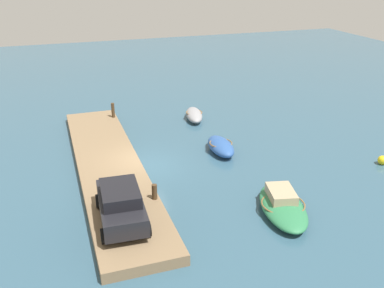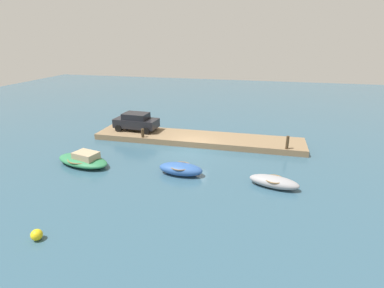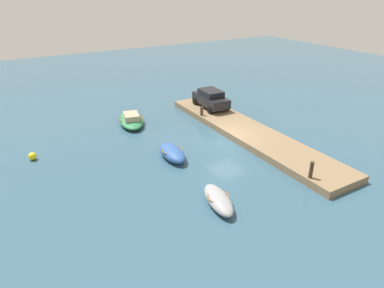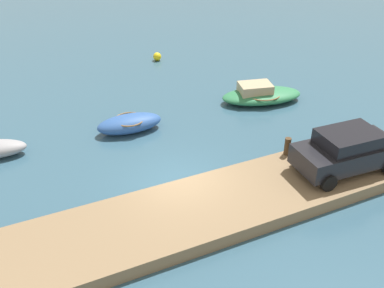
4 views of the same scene
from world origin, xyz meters
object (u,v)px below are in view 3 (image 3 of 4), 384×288
Objects in this scene: motorboat_green at (131,120)px; dinghy_grey at (218,200)px; rowboat_blue at (172,153)px; marker_buoy at (32,156)px; mooring_post_mid_west at (202,111)px; parked_car at (211,98)px; mooring_post_west at (311,170)px.

motorboat_green is 1.43× the size of dinghy_grey.
rowboat_blue reaches higher than marker_buoy.
mooring_post_mid_west is (-2.35, -5.58, 0.47)m from motorboat_green.
marker_buoy is (-2.75, 8.15, -0.14)m from motorboat_green.
rowboat_blue is 0.76× the size of parked_car.
dinghy_grey is (-6.12, 0.37, -0.05)m from rowboat_blue.
parked_car reaches higher than mooring_post_west.
mooring_post_west is at bearing -145.52° from motorboat_green.
parked_car is at bearing -45.71° from rowboat_blue.
mooring_post_west is at bearing -130.49° from marker_buoy.
rowboat_blue is 6.13m from dinghy_grey.
parked_car reaches higher than motorboat_green.
mooring_post_mid_west is 0.18× the size of parked_car.
mooring_post_mid_west is (11.10, -5.82, 0.52)m from dinghy_grey.
motorboat_green is at bearing 67.18° from mooring_post_mid_west.
rowboat_blue is 9.68m from parked_car.
mooring_post_mid_west is at bearing -88.35° from marker_buoy.
parked_car is at bearing -84.22° from motorboat_green.
dinghy_grey is 0.79× the size of parked_car.
motorboat_green is at bearing 4.26° from rowboat_blue.
parked_car is 7.67× the size of marker_buoy.
dinghy_grey is at bearing 152.34° from mooring_post_mid_west.
rowboat_blue is 4.14× the size of mooring_post_mid_west.
marker_buoy is at bearing 64.26° from rowboat_blue.
parked_car is 15.69m from marker_buoy.
parked_car is at bearing -19.23° from dinghy_grey.
mooring_post_west is at bearing -87.76° from dinghy_grey.
mooring_post_west reaches higher than rowboat_blue.
dinghy_grey is 5.95m from mooring_post_west.
dinghy_grey is 14.65m from parked_car.
marker_buoy is (-0.40, 13.74, -0.62)m from mooring_post_mid_west.
dinghy_grey is 6.07× the size of marker_buoy.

